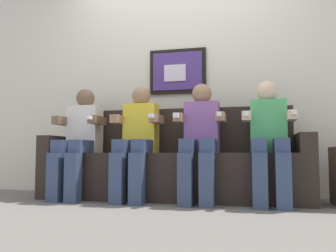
{
  "coord_description": "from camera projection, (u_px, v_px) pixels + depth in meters",
  "views": [
    {
      "loc": [
        0.77,
        -3.1,
        0.45
      ],
      "look_at": [
        0.0,
        0.15,
        0.7
      ],
      "focal_mm": 38.22,
      "sensor_mm": 36.0,
      "label": 1
    }
  ],
  "objects": [
    {
      "name": "ground_plane",
      "position": [
        164.0,
        204.0,
        3.15
      ],
      "size": [
        6.47,
        6.47,
        0.0
      ],
      "primitive_type": "plane",
      "color": "#66605B"
    },
    {
      "name": "back_wall_assembly",
      "position": [
        181.0,
        76.0,
        3.99
      ],
      "size": [
        4.98,
        0.1,
        2.6
      ],
      "color": "silver",
      "rests_on": "ground_plane"
    },
    {
      "name": "couch",
      "position": [
        172.0,
        167.0,
        3.49
      ],
      "size": [
        2.58,
        0.58,
        0.9
      ],
      "color": "#2D231E",
      "rests_on": "ground_plane"
    },
    {
      "name": "person_leftmost",
      "position": [
        79.0,
        137.0,
        3.56
      ],
      "size": [
        0.46,
        0.56,
        1.11
      ],
      "color": "white",
      "rests_on": "ground_plane"
    },
    {
      "name": "person_left_center",
      "position": [
        137.0,
        136.0,
        3.42
      ],
      "size": [
        0.46,
        0.56,
        1.11
      ],
      "color": "yellow",
      "rests_on": "ground_plane"
    },
    {
      "name": "person_right_center",
      "position": [
        200.0,
        136.0,
        3.28
      ],
      "size": [
        0.46,
        0.56,
        1.11
      ],
      "color": "#8C59A5",
      "rests_on": "ground_plane"
    },
    {
      "name": "person_rightmost",
      "position": [
        269.0,
        135.0,
        3.14
      ],
      "size": [
        0.46,
        0.56,
        1.11
      ],
      "color": "#4CB266",
      "rests_on": "ground_plane"
    }
  ]
}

